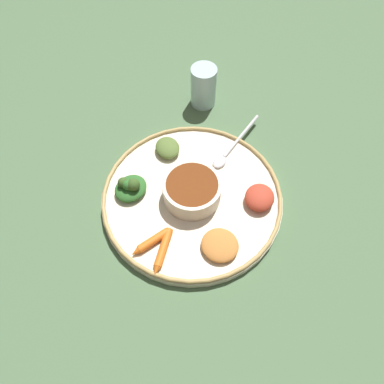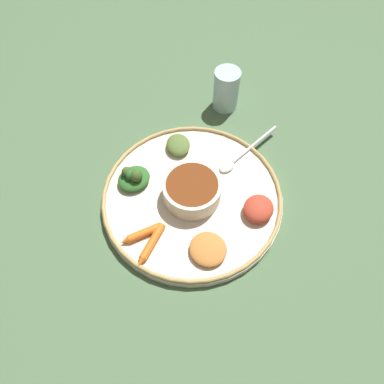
{
  "view_description": "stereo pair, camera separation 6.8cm",
  "coord_description": "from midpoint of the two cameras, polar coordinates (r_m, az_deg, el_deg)",
  "views": [
    {
      "loc": [
        -0.29,
        -0.21,
        0.61
      ],
      "look_at": [
        0.0,
        0.0,
        0.03
      ],
      "focal_mm": 33.87,
      "sensor_mm": 36.0,
      "label": 1
    },
    {
      "loc": [
        -0.24,
        -0.26,
        0.61
      ],
      "look_at": [
        0.0,
        0.0,
        0.03
      ],
      "focal_mm": 33.87,
      "sensor_mm": 36.0,
      "label": 2
    }
  ],
  "objects": [
    {
      "name": "spoon",
      "position": [
        0.75,
        3.43,
        6.61
      ],
      "size": [
        0.17,
        0.02,
        0.01
      ],
      "color": "silver",
      "rests_on": "platter"
    },
    {
      "name": "carrot_near_spoon",
      "position": [
        0.65,
        -9.56,
        -8.13
      ],
      "size": [
        0.08,
        0.04,
        0.02
      ],
      "color": "orange",
      "rests_on": "platter"
    },
    {
      "name": "mound_squash",
      "position": [
        0.64,
        1.35,
        -8.64
      ],
      "size": [
        0.07,
        0.07,
        0.02
      ],
      "primitive_type": "ellipsoid",
      "rotation": [
        0.0,
        0.0,
        6.15
      ],
      "color": "#C67A38",
      "rests_on": "platter"
    },
    {
      "name": "drinking_glass",
      "position": [
        0.84,
        -0.6,
        15.79
      ],
      "size": [
        0.06,
        0.06,
        0.1
      ],
      "color": "silver",
      "rests_on": "ground_plane"
    },
    {
      "name": "greens_pile",
      "position": [
        0.7,
        -12.45,
        0.54
      ],
      "size": [
        0.07,
        0.06,
        0.04
      ],
      "color": "#2D6628",
      "rests_on": "platter"
    },
    {
      "name": "carrot_outer",
      "position": [
        0.64,
        -7.75,
        -9.42
      ],
      "size": [
        0.09,
        0.04,
        0.01
      ],
      "color": "orange",
      "rests_on": "platter"
    },
    {
      "name": "platter",
      "position": [
        0.7,
        -2.77,
        -1.22
      ],
      "size": [
        0.35,
        0.35,
        0.02
      ],
      "primitive_type": "cylinder",
      "color": "beige",
      "rests_on": "ground_plane"
    },
    {
      "name": "platter_rim",
      "position": [
        0.69,
        -2.81,
        -0.75
      ],
      "size": [
        0.34,
        0.34,
        0.01
      ],
      "primitive_type": "torus",
      "color": "tan",
      "rests_on": "platter"
    },
    {
      "name": "mound_collards",
      "position": [
        0.75,
        -6.5,
        6.74
      ],
      "size": [
        0.07,
        0.07,
        0.02
      ],
      "primitive_type": "ellipsoid",
      "rotation": [
        0.0,
        0.0,
        4.13
      ],
      "color": "#567033",
      "rests_on": "platter"
    },
    {
      "name": "center_bowl",
      "position": [
        0.67,
        -2.88,
        0.12
      ],
      "size": [
        0.11,
        0.11,
        0.04
      ],
      "color": "beige",
      "rests_on": "platter"
    },
    {
      "name": "ground_plane",
      "position": [
        0.71,
        -2.74,
        -1.56
      ],
      "size": [
        2.4,
        2.4,
        0.0
      ],
      "primitive_type": "plane",
      "color": "#4C6B47"
    },
    {
      "name": "mound_berbere_red",
      "position": [
        0.68,
        7.82,
        -1.1
      ],
      "size": [
        0.07,
        0.07,
        0.03
      ],
      "primitive_type": "ellipsoid",
      "rotation": [
        0.0,
        0.0,
        3.42
      ],
      "color": "#B73D28",
      "rests_on": "platter"
    }
  ]
}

